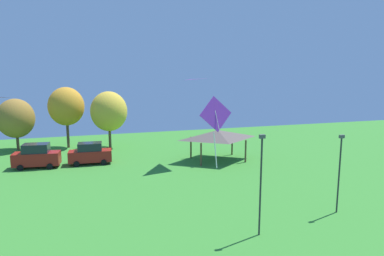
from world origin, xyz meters
The scene contains 10 objects.
kite_flying_4 centered at (9.13, 37.22, 8.40)m, with size 3.98×4.32×0.21m.
kite_flying_7 centered at (1.69, 16.63, 8.21)m, with size 1.67×0.48×3.37m.
parked_car_leftmost centered at (-9.41, 41.44, 1.29)m, with size 4.93×2.43×2.66m.
parked_car_second_from_left centered at (-3.83, 41.34, 1.20)m, with size 4.79×2.23×2.44m.
park_pavilion centered at (10.56, 38.73, 3.08)m, with size 7.01×4.94×3.60m.
light_post_0 centered at (6.17, 20.30, 3.66)m, with size 0.36×0.20×6.52m.
light_post_1 centered at (13.38, 21.79, 3.32)m, with size 0.36×0.20×5.84m.
treeline_tree_1 centered at (-12.96, 51.48, 4.27)m, with size 4.72×4.72×6.87m.
treeline_tree_2 centered at (-6.60, 51.12, 5.69)m, with size 4.74×4.74×8.32m.
treeline_tree_3 centered at (-1.11, 49.31, 5.03)m, with size 4.91×4.91×7.74m.
Camera 1 is at (-3.99, 2.01, 10.26)m, focal length 32.00 mm.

